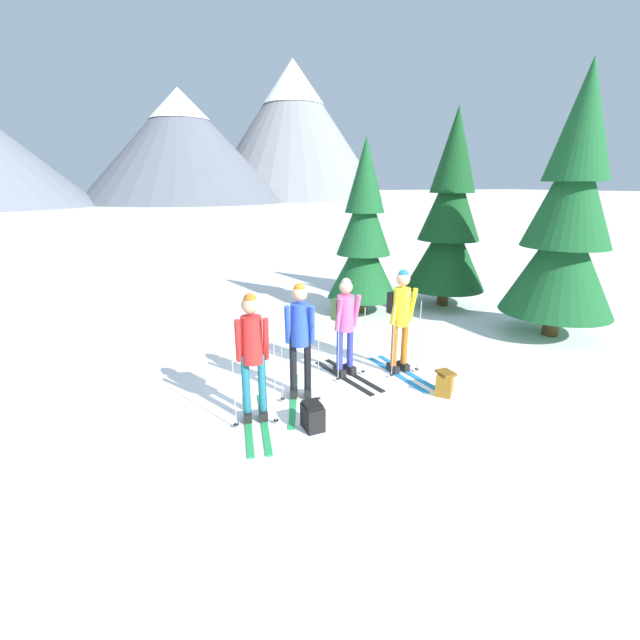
% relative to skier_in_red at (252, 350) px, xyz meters
% --- Properties ---
extents(ground_plane, '(400.00, 400.00, 0.00)m').
position_rel_skier_in_red_xyz_m(ground_plane, '(1.31, 0.59, -1.04)').
color(ground_plane, white).
extents(skier_in_red, '(0.62, 1.67, 1.83)m').
position_rel_skier_in_red_xyz_m(skier_in_red, '(0.00, 0.00, 0.00)').
color(skier_in_red, green).
rests_on(skier_in_red, ground).
extents(skier_in_blue, '(0.91, 1.75, 1.81)m').
position_rel_skier_in_red_xyz_m(skier_in_blue, '(0.82, 0.40, -0.04)').
color(skier_in_blue, green).
rests_on(skier_in_blue, ground).
extents(skier_in_pink, '(0.63, 1.61, 1.71)m').
position_rel_skier_in_red_xyz_m(skier_in_pink, '(1.80, 0.91, -0.08)').
color(skier_in_pink, black).
rests_on(skier_in_pink, ground).
extents(skier_in_yellow, '(0.61, 1.64, 1.82)m').
position_rel_skier_in_red_xyz_m(skier_in_yellow, '(2.73, 0.68, -0.00)').
color(skier_in_yellow, '#1E84D1').
rests_on(skier_in_yellow, ground).
extents(pine_tree_near, '(2.07, 2.07, 4.99)m').
position_rel_skier_in_red_xyz_m(pine_tree_near, '(6.21, 4.02, 1.24)').
color(pine_tree_near, '#51381E').
rests_on(pine_tree_near, ground).
extents(pine_tree_mid, '(1.75, 1.75, 4.24)m').
position_rel_skier_in_red_xyz_m(pine_tree_mid, '(3.85, 4.23, 0.89)').
color(pine_tree_mid, '#51381E').
rests_on(pine_tree_mid, ground).
extents(pine_tree_far, '(2.25, 2.25, 5.43)m').
position_rel_skier_in_red_xyz_m(pine_tree_far, '(6.86, 1.11, 1.44)').
color(pine_tree_far, '#51381E').
rests_on(pine_tree_far, ground).
extents(backpack_on_snow_front, '(0.25, 0.33, 0.38)m').
position_rel_skier_in_red_xyz_m(backpack_on_snow_front, '(0.66, -0.53, -0.86)').
color(backpack_on_snow_front, black).
rests_on(backpack_on_snow_front, ground).
extents(backpack_on_snow_beside, '(0.40, 0.39, 0.38)m').
position_rel_skier_in_red_xyz_m(backpack_on_snow_beside, '(2.95, -0.36, -0.86)').
color(backpack_on_snow_beside, '#99661E').
rests_on(backpack_on_snow_beside, ground).
extents(mountain_ridge_distant, '(91.32, 49.91, 26.39)m').
position_rel_skier_in_red_xyz_m(mountain_ridge_distant, '(8.50, 79.64, 9.97)').
color(mountain_ridge_distant, slate).
rests_on(mountain_ridge_distant, ground).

